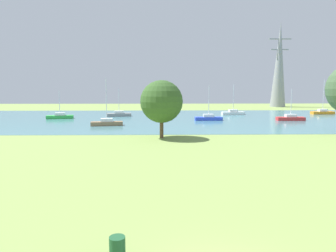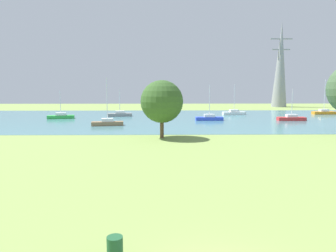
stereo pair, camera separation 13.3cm
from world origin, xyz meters
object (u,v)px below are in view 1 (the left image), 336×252
at_px(sailboat_white, 233,113).
at_px(litter_bin, 117,248).
at_px(sailboat_orange, 322,112).
at_px(sailboat_red, 290,118).
at_px(sailboat_blue, 209,118).
at_px(tree_west_near, 162,102).
at_px(sailboat_gray, 119,114).
at_px(sailboat_brown, 107,123).
at_px(sailboat_green, 60,116).
at_px(electricity_pylon, 279,65).

bearing_deg(sailboat_white, litter_bin, -106.73).
distance_m(litter_bin, sailboat_orange, 67.56).
height_order(sailboat_red, sailboat_orange, sailboat_orange).
height_order(sailboat_blue, tree_west_near, tree_west_near).
bearing_deg(sailboat_gray, sailboat_brown, -89.46).
distance_m(sailboat_gray, sailboat_blue, 18.73).
bearing_deg(sailboat_gray, sailboat_orange, 5.02).
xyz_separation_m(sailboat_green, sailboat_orange, (53.83, 8.32, 0.03)).
relative_size(sailboat_brown, sailboat_orange, 0.96).
bearing_deg(sailboat_blue, sailboat_green, 172.35).
relative_size(sailboat_green, sailboat_orange, 0.69).
distance_m(sailboat_gray, sailboat_orange, 43.60).
distance_m(sailboat_brown, sailboat_green, 15.07).
distance_m(litter_bin, sailboat_brown, 38.36).
bearing_deg(sailboat_white, sailboat_gray, -172.89).
distance_m(sailboat_white, sailboat_blue, 13.09).
bearing_deg(litter_bin, sailboat_orange, 57.29).
bearing_deg(sailboat_orange, litter_bin, -122.71).
bearing_deg(electricity_pylon, sailboat_white, -126.08).
bearing_deg(sailboat_white, electricity_pylon, 53.92).
bearing_deg(sailboat_red, litter_bin, -118.77).
xyz_separation_m(sailboat_brown, electricity_pylon, (42.96, 44.79, 11.84)).
distance_m(sailboat_green, tree_west_near, 29.70).
bearing_deg(sailboat_red, sailboat_gray, 164.46).
relative_size(sailboat_white, sailboat_green, 1.23).
xyz_separation_m(litter_bin, tree_west_near, (1.59, 25.93, 3.82)).
distance_m(sailboat_orange, electricity_pylon, 28.29).
height_order(sailboat_white, electricity_pylon, electricity_pylon).
bearing_deg(sailboat_gray, sailboat_red, -15.54).
height_order(sailboat_gray, sailboat_green, sailboat_gray).
distance_m(sailboat_white, sailboat_gray, 23.95).
bearing_deg(sailboat_orange, tree_west_near, -138.48).
xyz_separation_m(sailboat_blue, tree_west_near, (-8.34, -18.93, 3.77)).
xyz_separation_m(sailboat_orange, tree_west_near, (-34.92, -30.91, 3.75)).
bearing_deg(sailboat_white, sailboat_blue, -121.81).
xyz_separation_m(sailboat_brown, sailboat_gray, (-0.14, 15.27, -0.02)).
bearing_deg(sailboat_brown, sailboat_green, 134.37).
distance_m(litter_bin, sailboat_blue, 45.95).
bearing_deg(electricity_pylon, sailboat_brown, -133.81).
relative_size(sailboat_gray, sailboat_blue, 0.88).
xyz_separation_m(sailboat_red, electricity_pylon, (11.84, 38.21, 11.86)).
bearing_deg(sailboat_white, sailboat_green, -167.67).
height_order(sailboat_white, sailboat_brown, sailboat_brown).
bearing_deg(tree_west_near, sailboat_white, 63.10).
xyz_separation_m(litter_bin, sailboat_gray, (-6.93, 53.03, 0.05)).
bearing_deg(litter_bin, sailboat_green, 109.65).
bearing_deg(electricity_pylon, sailboat_red, -107.22).
height_order(sailboat_white, sailboat_green, sailboat_white).
bearing_deg(sailboat_brown, litter_bin, -79.81).
height_order(sailboat_red, sailboat_green, sailboat_red).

